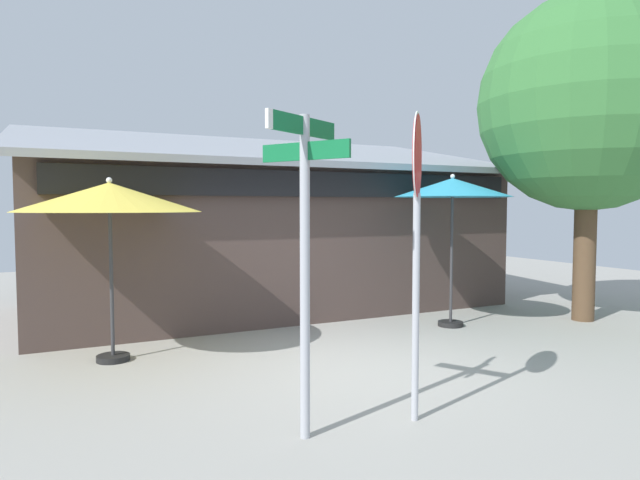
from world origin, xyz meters
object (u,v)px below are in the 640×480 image
at_px(street_sign_post, 305,240).
at_px(patio_umbrella_teal_center, 452,189).
at_px(stop_sign, 417,204).
at_px(shade_tree, 603,109).
at_px(patio_umbrella_mustard_left, 110,199).

distance_m(street_sign_post, patio_umbrella_teal_center, 5.34).
relative_size(stop_sign, patio_umbrella_teal_center, 1.13).
bearing_deg(shade_tree, street_sign_post, -161.55).
relative_size(patio_umbrella_mustard_left, shade_tree, 0.42).
bearing_deg(shade_tree, stop_sign, -157.46).
relative_size(patio_umbrella_teal_center, shade_tree, 0.45).
xyz_separation_m(stop_sign, shade_tree, (5.91, 2.45, 1.75)).
xyz_separation_m(street_sign_post, shade_tree, (7.06, 2.35, 2.08)).
bearing_deg(street_sign_post, patio_umbrella_mustard_left, 110.70).
xyz_separation_m(stop_sign, patio_umbrella_teal_center, (3.13, 3.25, 0.27)).
bearing_deg(patio_umbrella_mustard_left, patio_umbrella_teal_center, -3.04).
distance_m(street_sign_post, patio_umbrella_mustard_left, 3.70).
height_order(patio_umbrella_teal_center, shade_tree, shade_tree).
bearing_deg(patio_umbrella_mustard_left, stop_sign, -55.33).
relative_size(patio_umbrella_mustard_left, patio_umbrella_teal_center, 0.94).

